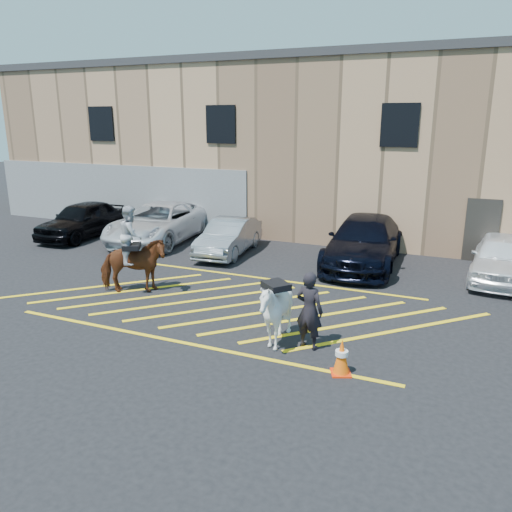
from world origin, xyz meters
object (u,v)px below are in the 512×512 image
at_px(saddled_white, 276,312).
at_px(car_white_suv, 502,258).
at_px(traffic_cone, 342,357).
at_px(car_black_suv, 82,220).
at_px(car_blue_suv, 364,241).
at_px(handler, 309,310).
at_px(car_silver_sedan, 229,237).
at_px(mounted_bay, 132,258).
at_px(car_white_pickup, 159,223).

bearing_deg(saddled_white, car_white_suv, 56.26).
bearing_deg(traffic_cone, car_black_suv, 150.56).
bearing_deg(car_blue_suv, saddled_white, -96.49).
distance_m(car_blue_suv, handler, 6.95).
bearing_deg(car_silver_sedan, mounted_bay, -102.29).
xyz_separation_m(mounted_bay, traffic_cone, (6.60, -2.32, -0.65)).
relative_size(car_blue_suv, saddled_white, 2.92).
bearing_deg(saddled_white, car_blue_suv, 86.16).
height_order(car_white_pickup, traffic_cone, car_white_pickup).
distance_m(car_black_suv, car_silver_sedan, 6.82).
bearing_deg(car_blue_suv, mounted_bay, -137.34).
distance_m(car_white_suv, saddled_white, 8.47).
relative_size(car_white_pickup, car_blue_suv, 1.01).
bearing_deg(car_blue_suv, car_white_pickup, 177.31).
distance_m(saddled_white, traffic_cone, 1.83).
xyz_separation_m(car_white_pickup, saddled_white, (7.77, -7.14, 0.01)).
relative_size(car_blue_suv, car_white_suv, 1.33).
relative_size(car_black_suv, handler, 2.55).
height_order(car_blue_suv, handler, handler).
xyz_separation_m(car_white_suv, handler, (-4.00, -6.86, 0.15)).
distance_m(car_white_suv, traffic_cone, 8.33).
xyz_separation_m(car_white_suv, mounted_bay, (-9.66, -5.41, 0.31)).
height_order(car_black_suv, car_white_pickup, car_white_pickup).
bearing_deg(saddled_white, handler, 14.42).
distance_m(mounted_bay, saddled_white, 5.23).
height_order(car_white_suv, saddled_white, saddled_white).
relative_size(car_silver_sedan, car_white_suv, 0.94).
bearing_deg(mounted_bay, car_white_suv, 29.23).
relative_size(handler, mounted_bay, 0.68).
bearing_deg(car_black_suv, traffic_cone, -31.40).
relative_size(car_blue_suv, handler, 3.19).
height_order(mounted_bay, saddled_white, mounted_bay).
height_order(handler, mounted_bay, mounted_bay).
distance_m(car_silver_sedan, traffic_cone, 9.41).
xyz_separation_m(handler, traffic_cone, (0.94, -0.87, -0.50)).
bearing_deg(car_black_suv, car_white_pickup, 7.93).
relative_size(car_white_suv, handler, 2.41).
distance_m(car_silver_sedan, mounted_bay, 4.97).
bearing_deg(car_blue_suv, handler, -90.81).
bearing_deg(car_white_suv, car_silver_sedan, -172.65).
bearing_deg(car_silver_sedan, saddled_white, -61.70).
height_order(car_white_suv, traffic_cone, car_white_suv).
relative_size(saddled_white, traffic_cone, 2.58).
xyz_separation_m(car_white_pickup, mounted_bay, (2.81, -5.50, 0.24)).
distance_m(car_silver_sedan, car_blue_suv, 4.87).
relative_size(car_white_pickup, saddled_white, 2.96).
height_order(mounted_bay, traffic_cone, mounted_bay).
distance_m(car_white_suv, mounted_bay, 11.08).
xyz_separation_m(car_white_pickup, handler, (8.47, -6.96, 0.09)).
height_order(saddled_white, traffic_cone, saddled_white).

